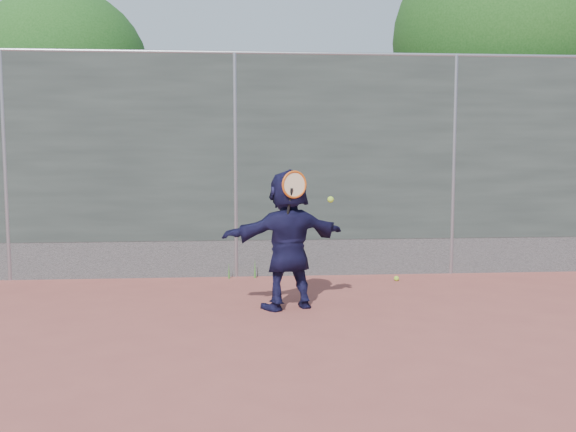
{
  "coord_description": "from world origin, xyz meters",
  "views": [
    {
      "loc": [
        0.02,
        -5.16,
        1.72
      ],
      "look_at": [
        0.56,
        1.69,
        1.01
      ],
      "focal_mm": 40.0,
      "sensor_mm": 36.0,
      "label": 1
    }
  ],
  "objects": [
    {
      "name": "ground",
      "position": [
        0.0,
        0.0,
        0.0
      ],
      "size": [
        80.0,
        80.0,
        0.0
      ],
      "primitive_type": "plane",
      "color": "#9E4C42",
      "rests_on": "ground"
    },
    {
      "name": "player",
      "position": [
        0.56,
        1.69,
        0.76
      ],
      "size": [
        1.48,
        0.88,
        1.52
      ],
      "primitive_type": "imported",
      "rotation": [
        0.0,
        0.0,
        3.48
      ],
      "color": "#151438",
      "rests_on": "ground"
    },
    {
      "name": "ball_ground",
      "position": [
        2.11,
        3.03,
        0.03
      ],
      "size": [
        0.07,
        0.07,
        0.07
      ],
      "primitive_type": "sphere",
      "color": "#9DD02E",
      "rests_on": "ground"
    },
    {
      "name": "fence",
      "position": [
        -0.0,
        3.5,
        1.58
      ],
      "size": [
        20.0,
        0.06,
        3.03
      ],
      "color": "#38423D",
      "rests_on": "ground"
    },
    {
      "name": "swing_action",
      "position": [
        0.65,
        1.49,
        1.33
      ],
      "size": [
        0.56,
        0.16,
        0.51
      ],
      "color": "#C54F12",
      "rests_on": "ground"
    },
    {
      "name": "tree_right",
      "position": [
        4.68,
        5.75,
        3.49
      ],
      "size": [
        3.78,
        3.6,
        5.39
      ],
      "color": "#382314",
      "rests_on": "ground"
    },
    {
      "name": "tree_left",
      "position": [
        -2.85,
        6.55,
        2.94
      ],
      "size": [
        3.15,
        3.0,
        4.53
      ],
      "color": "#382314",
      "rests_on": "ground"
    },
    {
      "name": "weed_clump",
      "position": [
        0.29,
        3.38,
        0.13
      ],
      "size": [
        0.68,
        0.07,
        0.3
      ],
      "color": "#387226",
      "rests_on": "ground"
    }
  ]
}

